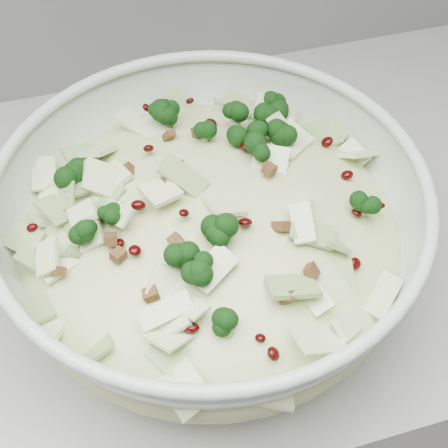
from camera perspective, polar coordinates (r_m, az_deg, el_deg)
name	(u,v)px	position (r m, az deg, el deg)	size (l,w,h in m)	color
counter	(368,342)	(1.17, 12.99, -10.46)	(3.60, 0.60, 0.90)	#AAAAA6
mixing_bowl	(210,237)	(0.60, -1.25, -1.17)	(0.52, 0.52, 0.16)	#B7C9B8
salad	(210,219)	(0.58, -1.29, 0.42)	(0.47, 0.47, 0.16)	beige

